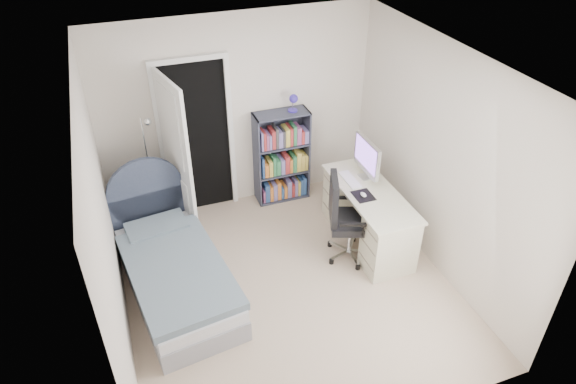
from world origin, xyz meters
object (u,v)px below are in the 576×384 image
object	(u,v)px
desk	(368,214)
office_chair	(344,215)
bed	(174,270)
floor_lamp	(154,187)
nightstand	(138,206)
bookcase	(282,160)

from	to	relation	value
desk	office_chair	bearing A→B (deg)	-158.93
bed	floor_lamp	xyz separation A→B (m)	(0.00, 1.13, 0.36)
nightstand	bookcase	xyz separation A→B (m)	(1.91, 0.07, 0.23)
bookcase	desk	distance (m)	1.40
floor_lamp	bookcase	bearing A→B (deg)	5.12
bed	nightstand	size ratio (longest dim) A/B	3.77
nightstand	office_chair	xyz separation A→B (m)	(2.15, -1.31, 0.24)
bed	floor_lamp	size ratio (longest dim) A/B	1.31
floor_lamp	office_chair	size ratio (longest dim) A/B	1.45
bed	office_chair	bearing A→B (deg)	-3.05
nightstand	floor_lamp	distance (m)	0.37
floor_lamp	desk	distance (m)	2.56
bookcase	office_chair	world-z (taller)	bookcase
nightstand	floor_lamp	size ratio (longest dim) A/B	0.35
bookcase	desk	size ratio (longest dim) A/B	1.01
nightstand	bookcase	distance (m)	1.92
bed	office_chair	world-z (taller)	bed
office_chair	nightstand	bearing A→B (deg)	148.65
floor_lamp	bookcase	xyz separation A→B (m)	(1.67, 0.15, -0.05)
nightstand	floor_lamp	world-z (taller)	floor_lamp
office_chair	desk	bearing A→B (deg)	21.07
nightstand	floor_lamp	xyz separation A→B (m)	(0.23, -0.08, 0.28)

